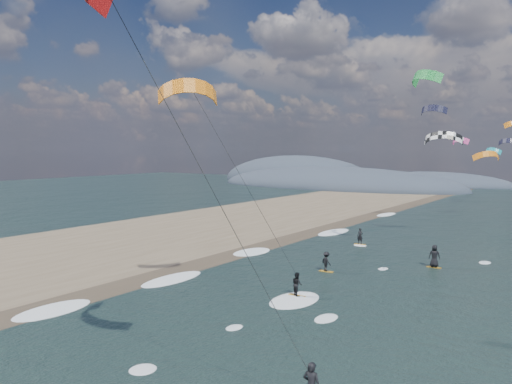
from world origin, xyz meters
The scene contains 8 objects.
sand_strip centered at (-24.00, 10.00, 0.00)m, with size 26.00×240.00×0.00m, color brown.
wet_sand_strip centered at (-12.00, 10.00, 0.00)m, with size 3.00×240.00×0.00m, color #382D23.
coastal_hills centered at (-44.84, 107.86, 0.00)m, with size 80.00×41.00×15.00m.
kitesurfer_near_a centered at (3.33, -0.22, 12.15)m, with size 8.00×8.91×15.82m.
kitesurfer_near_b centered at (-3.32, 12.43, 8.67)m, with size 6.76×9.04×13.92m.
far_kitesurfers centered at (-0.16, 28.01, 0.84)m, with size 9.77×12.28×1.82m.
bg_kite_field centered at (-0.01, 60.19, 11.59)m, with size 9.46×57.79×8.10m.
shoreline_surf centered at (-10.80, 14.75, 0.00)m, with size 2.40×79.40×0.11m.
Camera 1 is at (14.77, -10.24, 9.38)m, focal length 35.00 mm.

